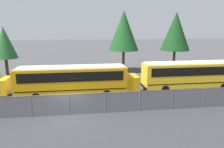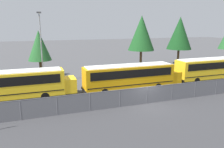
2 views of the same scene
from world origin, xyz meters
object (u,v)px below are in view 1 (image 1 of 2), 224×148
Objects in this scene: school_bus_2 at (75,79)px; tree_1 at (4,43)px; school_bus_3 at (193,73)px; tree_0 at (176,31)px; tree_2 at (124,31)px.

tree_1 reaches higher than school_bus_2.
school_bus_3 is 1.33× the size of tree_0.
tree_2 is (7.54, 12.25, 4.62)m from school_bus_2.
tree_0 is 27.32m from tree_1.
tree_2 is at bearing 117.80° from school_bus_3.
tree_2 is at bearing -170.92° from tree_0.
tree_1 is (-10.28, 11.41, 2.98)m from school_bus_2.
tree_0 reaches higher than school_bus_3.
tree_2 reaches higher than tree_0.
tree_0 is (3.32, 12.96, 4.44)m from school_bus_3.
tree_1 reaches higher than school_bus_3.
school_bus_3 is at bearing -62.20° from tree_2.
school_bus_3 is 1.77× the size of tree_1.
school_bus_2 is 1.32× the size of tree_2.
tree_1 is at bearing 132.00° from school_bus_2.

